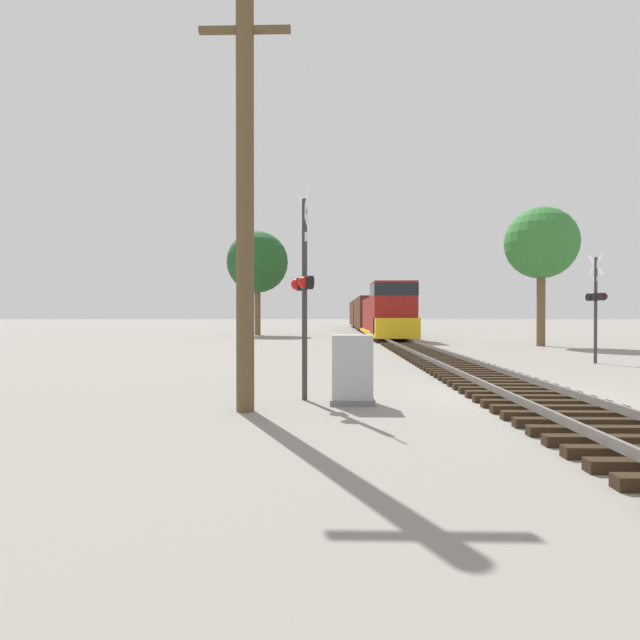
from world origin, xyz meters
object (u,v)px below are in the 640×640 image
freight_train (369,314)px  tree_mid_background (258,262)px  relay_cabinet (352,370)px  tree_far_right (541,244)px  utility_pole (245,202)px  crossing_signal_far (596,300)px  crossing_signal_near (304,286)px

freight_train → tree_mid_background: bearing=-132.4°
relay_cabinet → tree_far_right: (12.23, 19.86, 5.47)m
tree_far_right → tree_mid_background: size_ratio=0.87×
freight_train → utility_pole: bearing=-97.1°
crossing_signal_far → utility_pole: bearing=120.7°
freight_train → relay_cabinet: size_ratio=34.82×
crossing_signal_near → crossing_signal_far: (10.97, 8.65, -0.05)m
crossing_signal_near → crossing_signal_far: crossing_signal_near is taller
crossing_signal_far → utility_pole: 15.72m
crossing_signal_near → crossing_signal_far: bearing=110.7°
relay_cabinet → utility_pole: 4.11m
crossing_signal_far → tree_far_right: 11.61m
freight_train → tree_mid_background: 17.44m
relay_cabinet → tree_mid_background: (-7.36, 35.60, 6.05)m
tree_far_right → tree_mid_background: 25.14m
crossing_signal_near → utility_pole: bearing=-56.7°
tree_far_right → utility_pole: bearing=-124.7°
crossing_signal_near → tree_mid_background: (-6.30, 35.15, 4.23)m
utility_pole → crossing_signal_near: bearing=50.9°
crossing_signal_near → freight_train: bearing=156.4°
crossing_signal_near → tree_mid_background: bearing=172.6°
relay_cabinet → tree_mid_background: 36.85m
crossing_signal_near → utility_pole: (-1.07, -1.32, 1.59)m
crossing_signal_far → relay_cabinet: size_ratio=2.93×
freight_train → tree_far_right: size_ratio=6.11×
freight_train → tree_far_right: bearing=-73.6°
crossing_signal_far → tree_mid_background: 31.92m
relay_cabinet → tree_far_right: bearing=58.4°
relay_cabinet → tree_far_right: tree_far_right is taller
crossing_signal_far → relay_cabinet: (-9.91, -9.10, -1.76)m
tree_far_right → tree_mid_background: (-19.59, 15.74, 0.58)m
crossing_signal_far → tree_far_right: tree_far_right is taller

